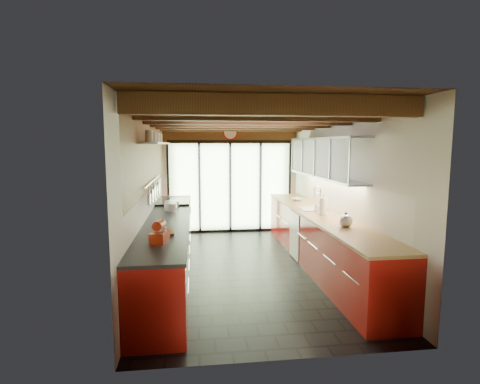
{
  "coord_description": "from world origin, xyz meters",
  "views": [
    {
      "loc": [
        -0.85,
        -6.07,
        2.08
      ],
      "look_at": [
        -0.05,
        0.4,
        1.25
      ],
      "focal_mm": 28.0,
      "sensor_mm": 36.0,
      "label": 1
    }
  ],
  "objects": [
    {
      "name": "ground",
      "position": [
        0.0,
        0.0,
        0.0
      ],
      "size": [
        5.5,
        5.5,
        0.0
      ],
      "primitive_type": "plane",
      "color": "black",
      "rests_on": "ground"
    },
    {
      "name": "room_shell",
      "position": [
        0.0,
        0.0,
        1.65
      ],
      "size": [
        5.5,
        5.5,
        5.5
      ],
      "color": "silver",
      "rests_on": "ground"
    },
    {
      "name": "ceiling_beams",
      "position": [
        -0.0,
        0.38,
        2.46
      ],
      "size": [
        3.14,
        5.06,
        4.9
      ],
      "color": "#593316",
      "rests_on": "ground"
    },
    {
      "name": "glass_door",
      "position": [
        0.0,
        2.69,
        1.66
      ],
      "size": [
        2.95,
        0.1,
        2.9
      ],
      "color": "#C6EAAD",
      "rests_on": "ground"
    },
    {
      "name": "left_counter",
      "position": [
        -1.28,
        0.0,
        0.46
      ],
      "size": [
        0.68,
        5.0,
        0.92
      ],
      "color": "#A1140F",
      "rests_on": "ground"
    },
    {
      "name": "range_stove",
      "position": [
        -1.28,
        1.45,
        0.47
      ],
      "size": [
        0.66,
        0.9,
        0.97
      ],
      "color": "silver",
      "rests_on": "ground"
    },
    {
      "name": "right_counter",
      "position": [
        1.27,
        0.0,
        0.46
      ],
      "size": [
        0.68,
        5.0,
        0.92
      ],
      "color": "#A1140F",
      "rests_on": "ground"
    },
    {
      "name": "sink_assembly",
      "position": [
        1.29,
        0.4,
        0.96
      ],
      "size": [
        0.45,
        0.52,
        0.43
      ],
      "color": "silver",
      "rests_on": "right_counter"
    },
    {
      "name": "upper_cabinets_right",
      "position": [
        1.43,
        0.3,
        1.85
      ],
      "size": [
        0.34,
        3.0,
        3.0
      ],
      "color": "silver",
      "rests_on": "ground"
    },
    {
      "name": "left_wall_fixtures",
      "position": [
        -1.47,
        0.18,
        1.85
      ],
      "size": [
        0.28,
        2.6,
        0.96
      ],
      "color": "silver",
      "rests_on": "ground"
    },
    {
      "name": "stand_mixer",
      "position": [
        -1.27,
        -1.61,
        1.03
      ],
      "size": [
        0.23,
        0.33,
        0.27
      ],
      "color": "#AE250D",
      "rests_on": "left_counter"
    },
    {
      "name": "pot_large",
      "position": [
        -1.27,
        0.5,
        0.99
      ],
      "size": [
        0.26,
        0.26,
        0.14
      ],
      "primitive_type": "cylinder",
      "rotation": [
        0.0,
        0.0,
        0.16
      ],
      "color": "silver",
      "rests_on": "left_counter"
    },
    {
      "name": "pot_small",
      "position": [
        -1.27,
        1.01,
        0.97
      ],
      "size": [
        0.32,
        0.32,
        0.11
      ],
      "primitive_type": "cylinder",
      "rotation": [
        0.0,
        0.0,
        -0.16
      ],
      "color": "silver",
      "rests_on": "left_counter"
    },
    {
      "name": "cutting_board",
      "position": [
        -1.27,
        -1.18,
        0.94
      ],
      "size": [
        0.31,
        0.41,
        0.03
      ],
      "primitive_type": "cube",
      "rotation": [
        0.0,
        0.0,
        0.11
      ],
      "color": "brown",
      "rests_on": "left_counter"
    },
    {
      "name": "kettle",
      "position": [
        1.27,
        -1.1,
        1.02
      ],
      "size": [
        0.24,
        0.27,
        0.23
      ],
      "color": "silver",
      "rests_on": "right_counter"
    },
    {
      "name": "paper_towel",
      "position": [
        1.27,
        -0.17,
        1.06
      ],
      "size": [
        0.14,
        0.14,
        0.34
      ],
      "color": "white",
      "rests_on": "right_counter"
    },
    {
      "name": "soap_bottle",
      "position": [
        1.27,
        0.14,
        1.0
      ],
      "size": [
        0.08,
        0.08,
        0.16
      ],
      "primitive_type": "imported",
      "rotation": [
        0.0,
        0.0,
        -0.11
      ],
      "color": "silver",
      "rests_on": "right_counter"
    },
    {
      "name": "bowl",
      "position": [
        1.27,
        1.38,
        0.95
      ],
      "size": [
        0.29,
        0.29,
        0.06
      ],
      "primitive_type": "imported",
      "rotation": [
        0.0,
        0.0,
        0.26
      ],
      "color": "silver",
      "rests_on": "right_counter"
    }
  ]
}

